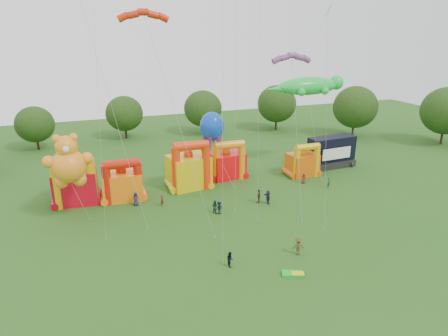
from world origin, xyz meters
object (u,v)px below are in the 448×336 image
object	(u,v)px
stage_trailer	(331,152)
gecko_kite	(310,100)
spectator_0	(136,199)
spectator_4	(259,196)
octopus_kite	(217,145)
bouncy_castle_0	(75,184)
bouncy_castle_2	(189,169)
teddy_bear_kite	(69,164)

from	to	relation	value
stage_trailer	gecko_kite	size ratio (longest dim) A/B	0.55
stage_trailer	gecko_kite	distance (m)	10.06
spectator_0	spectator_4	world-z (taller)	spectator_4
gecko_kite	octopus_kite	world-z (taller)	gecko_kite
stage_trailer	octopus_kite	bearing A→B (deg)	179.36
bouncy_castle_0	spectator_0	bearing A→B (deg)	-26.13
bouncy_castle_2	spectator_4	size ratio (longest dim) A/B	3.74
teddy_bear_kite	stage_trailer	bearing A→B (deg)	10.17
bouncy_castle_2	octopus_kite	distance (m)	5.71
bouncy_castle_2	stage_trailer	world-z (taller)	bouncy_castle_2
gecko_kite	spectator_0	bearing A→B (deg)	-169.10
spectator_0	spectator_4	bearing A→B (deg)	-30.53
bouncy_castle_2	teddy_bear_kite	distance (m)	17.59
bouncy_castle_2	gecko_kite	size ratio (longest dim) A/B	0.49
bouncy_castle_0	bouncy_castle_2	distance (m)	15.70
teddy_bear_kite	octopus_kite	size ratio (longest dim) A/B	1.05
bouncy_castle_2	stage_trailer	size ratio (longest dim) A/B	0.88
stage_trailer	spectator_4	world-z (taller)	stage_trailer
teddy_bear_kite	gecko_kite	xyz separation A→B (m)	(36.21, 7.68, 4.10)
octopus_kite	bouncy_castle_0	bearing A→B (deg)	-175.03
teddy_bear_kite	gecko_kite	world-z (taller)	gecko_kite
spectator_4	teddy_bear_kite	bearing A→B (deg)	-56.25
gecko_kite	bouncy_castle_2	bearing A→B (deg)	-175.56
bouncy_castle_0	bouncy_castle_2	world-z (taller)	bouncy_castle_2
bouncy_castle_0	bouncy_castle_2	bearing A→B (deg)	1.24
teddy_bear_kite	gecko_kite	distance (m)	37.24
bouncy_castle_0	gecko_kite	bearing A→B (deg)	3.05
spectator_0	bouncy_castle_2	bearing A→B (deg)	10.97
stage_trailer	teddy_bear_kite	distance (m)	41.73
stage_trailer	octopus_kite	world-z (taller)	octopus_kite
bouncy_castle_0	spectator_4	distance (m)	24.51
bouncy_castle_0	octopus_kite	world-z (taller)	octopus_kite
stage_trailer	teddy_bear_kite	world-z (taller)	teddy_bear_kite
stage_trailer	spectator_4	bearing A→B (deg)	-151.07
stage_trailer	spectator_0	size ratio (longest dim) A/B	4.44
bouncy_castle_0	octopus_kite	distance (m)	20.75
bouncy_castle_0	teddy_bear_kite	bearing A→B (deg)	-91.59
bouncy_castle_2	spectator_4	xyz separation A→B (m)	(7.35, -8.51, -1.80)
octopus_kite	spectator_0	bearing A→B (deg)	-157.68
gecko_kite	octopus_kite	size ratio (longest dim) A/B	1.43
bouncy_castle_0	teddy_bear_kite	xyz separation A→B (m)	(-0.16, -5.76, 4.70)
stage_trailer	spectator_0	distance (m)	33.73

